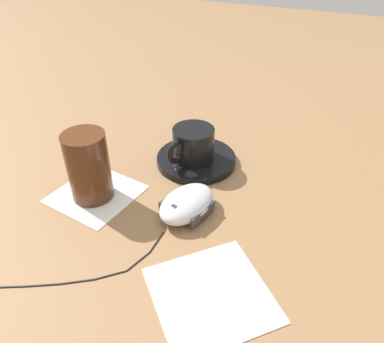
% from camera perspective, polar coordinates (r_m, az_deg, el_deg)
% --- Properties ---
extents(ground_plane, '(3.00, 3.00, 0.00)m').
position_cam_1_polar(ground_plane, '(0.65, -3.90, -3.30)').
color(ground_plane, olive).
extents(saucer, '(0.15, 0.15, 0.01)m').
position_cam_1_polar(saucer, '(0.72, 0.65, 1.85)').
color(saucer, black).
rests_on(saucer, ground).
extents(coffee_cup, '(0.10, 0.08, 0.06)m').
position_cam_1_polar(coffee_cup, '(0.69, 0.09, 4.22)').
color(coffee_cup, black).
rests_on(coffee_cup, saucer).
extents(computer_mouse, '(0.12, 0.09, 0.04)m').
position_cam_1_polar(computer_mouse, '(0.60, -0.79, -4.91)').
color(computer_mouse, silver).
rests_on(computer_mouse, ground).
extents(mouse_cable, '(0.18, 0.16, 0.00)m').
position_cam_1_polar(mouse_cable, '(0.54, -15.13, -14.39)').
color(mouse_cable, black).
rests_on(mouse_cable, ground).
extents(napkin_under_glass, '(0.15, 0.15, 0.00)m').
position_cam_1_polar(napkin_under_glass, '(0.66, -14.41, -3.29)').
color(napkin_under_glass, silver).
rests_on(napkin_under_glass, ground).
extents(drinking_glass, '(0.07, 0.07, 0.12)m').
position_cam_1_polar(drinking_glass, '(0.63, -15.51, 0.77)').
color(drinking_glass, '#4C2814').
rests_on(drinking_glass, napkin_under_glass).
extents(napkin_spare, '(0.20, 0.20, 0.00)m').
position_cam_1_polar(napkin_spare, '(0.50, 2.93, -18.18)').
color(napkin_spare, silver).
rests_on(napkin_spare, ground).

